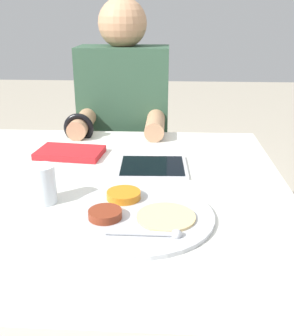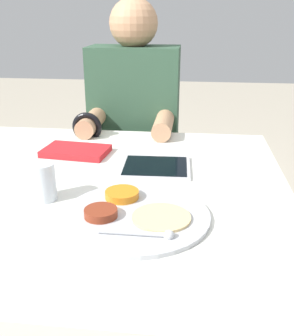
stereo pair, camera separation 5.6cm
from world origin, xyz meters
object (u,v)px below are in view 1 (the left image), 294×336
at_px(tablet_device, 152,167).
at_px(person_diner, 125,152).
at_px(red_notebook, 70,153).
at_px(thali_tray, 138,214).
at_px(drinking_glass, 43,184).

bearing_deg(tablet_device, person_diner, 104.69).
height_order(tablet_device, person_diner, person_diner).
distance_m(tablet_device, person_diner, 0.58).
relative_size(red_notebook, tablet_device, 1.03).
distance_m(thali_tray, person_diner, 0.87).
bearing_deg(red_notebook, tablet_device, -19.40).
relative_size(thali_tray, tablet_device, 1.58).
xyz_separation_m(red_notebook, drinking_glass, (0.02, -0.33, 0.04)).
bearing_deg(red_notebook, person_diner, 74.62).
bearing_deg(drinking_glass, red_notebook, 92.84).
relative_size(thali_tray, red_notebook, 1.53).
height_order(tablet_device, drinking_glass, drinking_glass).
height_order(thali_tray, person_diner, person_diner).
distance_m(red_notebook, drinking_glass, 0.33).
relative_size(thali_tray, person_diner, 0.28).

